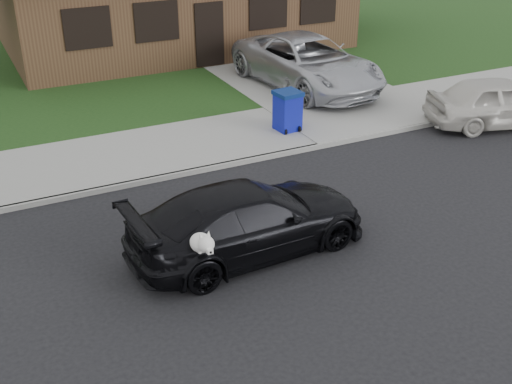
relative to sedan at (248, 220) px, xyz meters
name	(u,v)px	position (x,y,z in m)	size (l,w,h in m)	color
ground	(239,253)	(-0.18, 0.00, -0.64)	(120.00, 120.00, 0.00)	black
sidewalk	(153,151)	(-0.18, 5.00, -0.58)	(60.00, 3.00, 0.12)	gray
curb	(174,175)	(-0.18, 3.50, -0.58)	(60.00, 0.12, 0.12)	gray
lawn	(80,68)	(-0.18, 13.00, -0.58)	(60.00, 13.00, 0.13)	#193814
driveway	(276,68)	(5.82, 10.00, -0.57)	(4.50, 13.00, 0.14)	gray
sedan	(248,220)	(0.00, 0.00, 0.00)	(4.53, 2.30, 1.28)	black
minivan	(307,62)	(5.63, 7.59, 0.26)	(2.54, 5.52, 1.53)	#BABCC2
white_compact	(501,102)	(8.75, 2.74, 0.02)	(1.57, 3.89, 1.33)	silver
recycling_bin	(288,110)	(3.38, 4.71, 0.00)	(0.67, 0.69, 1.03)	#0E169E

